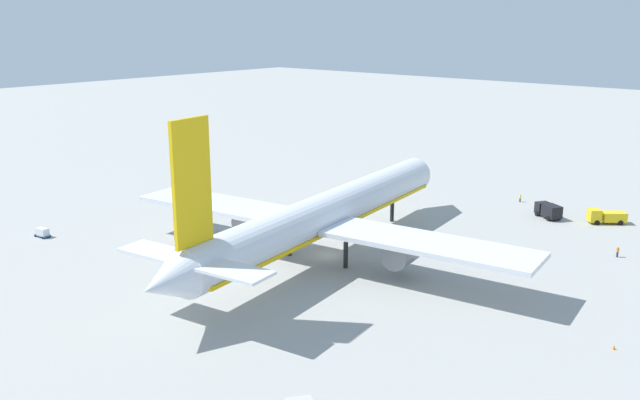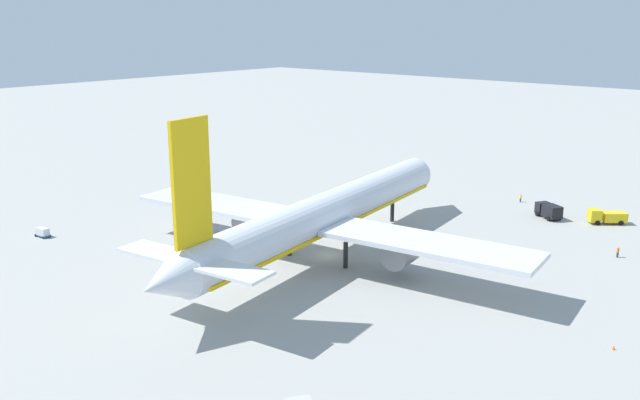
{
  "view_description": "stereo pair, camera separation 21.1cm",
  "coord_description": "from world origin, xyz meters",
  "px_view_note": "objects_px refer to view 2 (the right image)",
  "views": [
    {
      "loc": [
        -77.25,
        -64.7,
        35.95
      ],
      "look_at": [
        2.26,
        3.56,
        7.92
      ],
      "focal_mm": 38.24,
      "sensor_mm": 36.0,
      "label": 1
    },
    {
      "loc": [
        -77.11,
        -64.86,
        35.95
      ],
      "look_at": [
        2.26,
        3.56,
        7.92
      ],
      "focal_mm": 38.24,
      "sensor_mm": 36.0,
      "label": 2
    }
  ],
  "objects_px": {
    "service_truck_5": "(549,210)",
    "traffic_cone_1": "(614,348)",
    "traffic_cone_0": "(372,188)",
    "airliner": "(324,215)",
    "ground_worker_3": "(618,252)",
    "service_truck_4": "(607,216)",
    "ground_worker_0": "(521,198)",
    "baggage_cart_0": "(42,232)"
  },
  "relations": [
    {
      "from": "service_truck_5",
      "to": "traffic_cone_1",
      "type": "height_order",
      "value": "service_truck_5"
    },
    {
      "from": "airliner",
      "to": "traffic_cone_1",
      "type": "bearing_deg",
      "value": -92.24
    },
    {
      "from": "traffic_cone_0",
      "to": "traffic_cone_1",
      "type": "bearing_deg",
      "value": -122.89
    },
    {
      "from": "service_truck_5",
      "to": "ground_worker_3",
      "type": "distance_m",
      "value": 21.79
    },
    {
      "from": "baggage_cart_0",
      "to": "ground_worker_0",
      "type": "bearing_deg",
      "value": -34.78
    },
    {
      "from": "service_truck_5",
      "to": "airliner",
      "type": "bearing_deg",
      "value": 158.26
    },
    {
      "from": "service_truck_5",
      "to": "ground_worker_3",
      "type": "relative_size",
      "value": 3.41
    },
    {
      "from": "traffic_cone_1",
      "to": "service_truck_4",
      "type": "bearing_deg",
      "value": 19.54
    },
    {
      "from": "service_truck_5",
      "to": "baggage_cart_0",
      "type": "xyz_separation_m",
      "value": [
        -66.97,
        60.61,
        -0.66
      ]
    },
    {
      "from": "service_truck_5",
      "to": "ground_worker_0",
      "type": "relative_size",
      "value": 3.59
    },
    {
      "from": "ground_worker_0",
      "to": "traffic_cone_1",
      "type": "xyz_separation_m",
      "value": [
        -53.04,
        -35.67,
        -0.54
      ]
    },
    {
      "from": "ground_worker_0",
      "to": "ground_worker_3",
      "type": "height_order",
      "value": "ground_worker_3"
    },
    {
      "from": "airliner",
      "to": "traffic_cone_0",
      "type": "bearing_deg",
      "value": 26.99
    },
    {
      "from": "ground_worker_3",
      "to": "service_truck_4",
      "type": "bearing_deg",
      "value": 23.7
    },
    {
      "from": "ground_worker_0",
      "to": "traffic_cone_0",
      "type": "relative_size",
      "value": 2.93
    },
    {
      "from": "service_truck_5",
      "to": "traffic_cone_0",
      "type": "distance_m",
      "value": 38.12
    },
    {
      "from": "ground_worker_0",
      "to": "baggage_cart_0",
      "type": "bearing_deg",
      "value": 145.22
    },
    {
      "from": "traffic_cone_1",
      "to": "ground_worker_3",
      "type": "bearing_deg",
      "value": 17.2
    },
    {
      "from": "service_truck_4",
      "to": "ground_worker_3",
      "type": "height_order",
      "value": "service_truck_4"
    },
    {
      "from": "traffic_cone_0",
      "to": "traffic_cone_1",
      "type": "distance_m",
      "value": 76.96
    },
    {
      "from": "traffic_cone_1",
      "to": "baggage_cart_0",
      "type": "bearing_deg",
      "value": 103.74
    },
    {
      "from": "traffic_cone_0",
      "to": "traffic_cone_1",
      "type": "relative_size",
      "value": 1.0
    },
    {
      "from": "airliner",
      "to": "service_truck_4",
      "type": "distance_m",
      "value": 54.64
    },
    {
      "from": "service_truck_5",
      "to": "traffic_cone_0",
      "type": "height_order",
      "value": "service_truck_5"
    },
    {
      "from": "service_truck_4",
      "to": "traffic_cone_0",
      "type": "relative_size",
      "value": 11.86
    },
    {
      "from": "airliner",
      "to": "ground_worker_0",
      "type": "xyz_separation_m",
      "value": [
        51.31,
        -8.55,
        -6.09
      ]
    },
    {
      "from": "airliner",
      "to": "ground_worker_3",
      "type": "xyz_separation_m",
      "value": [
        30.1,
        -34.37,
        -6.04
      ]
    },
    {
      "from": "traffic_cone_0",
      "to": "ground_worker_0",
      "type": "bearing_deg",
      "value": -68.76
    },
    {
      "from": "service_truck_5",
      "to": "traffic_cone_1",
      "type": "relative_size",
      "value": 10.51
    },
    {
      "from": "service_truck_4",
      "to": "traffic_cone_0",
      "type": "bearing_deg",
      "value": 98.7
    },
    {
      "from": "ground_worker_3",
      "to": "traffic_cone_1",
      "type": "bearing_deg",
      "value": -162.8
    },
    {
      "from": "baggage_cart_0",
      "to": "ground_worker_0",
      "type": "xyz_separation_m",
      "value": [
        74.39,
        -51.66,
        -0.03
      ]
    },
    {
      "from": "airliner",
      "to": "ground_worker_0",
      "type": "bearing_deg",
      "value": -9.46
    },
    {
      "from": "ground_worker_3",
      "to": "traffic_cone_1",
      "type": "xyz_separation_m",
      "value": [
        -31.83,
        -9.85,
        -0.59
      ]
    },
    {
      "from": "traffic_cone_1",
      "to": "service_truck_5",
      "type": "bearing_deg",
      "value": 30.35
    },
    {
      "from": "airliner",
      "to": "traffic_cone_1",
      "type": "height_order",
      "value": "airliner"
    },
    {
      "from": "ground_worker_0",
      "to": "traffic_cone_0",
      "type": "height_order",
      "value": "ground_worker_0"
    },
    {
      "from": "traffic_cone_0",
      "to": "airliner",
      "type": "bearing_deg",
      "value": -153.01
    },
    {
      "from": "service_truck_4",
      "to": "traffic_cone_1",
      "type": "distance_m",
      "value": 52.02
    },
    {
      "from": "service_truck_4",
      "to": "baggage_cart_0",
      "type": "xyz_separation_m",
      "value": [
        -70.36,
        69.93,
        -0.53
      ]
    },
    {
      "from": "ground_worker_3",
      "to": "baggage_cart_0",
      "type": "bearing_deg",
      "value": 124.47
    },
    {
      "from": "service_truck_4",
      "to": "ground_worker_3",
      "type": "bearing_deg",
      "value": -156.3
    }
  ]
}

